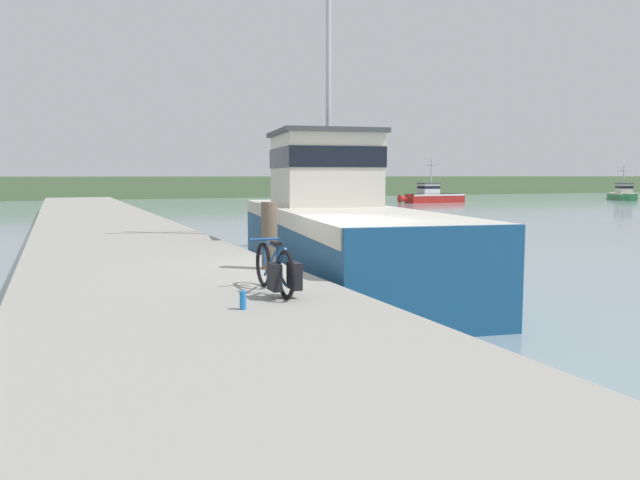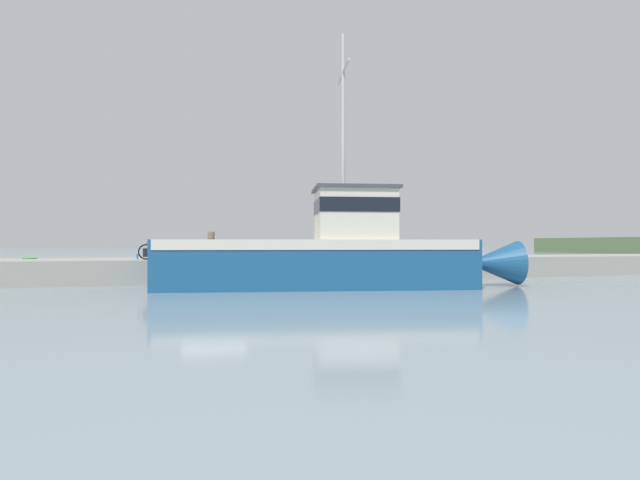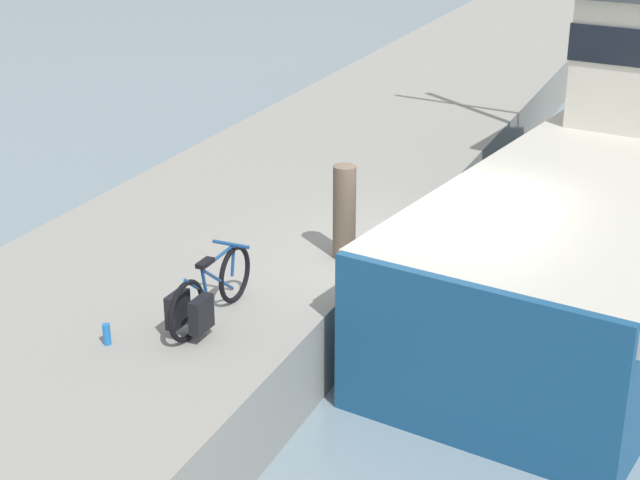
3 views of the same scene
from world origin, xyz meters
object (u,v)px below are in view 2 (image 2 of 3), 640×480
(bicycle_touring, at_px, (155,252))
(mooring_post, at_px, (211,246))
(fishing_boat_main, at_px, (334,252))
(water_bottle_on_curb, at_px, (137,257))

(bicycle_touring, distance_m, mooring_post, 2.40)
(bicycle_touring, bearing_deg, mooring_post, 75.16)
(bicycle_touring, xyz_separation_m, mooring_post, (0.65, 2.30, 0.25))
(fishing_boat_main, xyz_separation_m, water_bottle_on_curb, (-4.55, -7.53, -0.25))
(bicycle_touring, xyz_separation_m, water_bottle_on_curb, (-0.71, -0.77, -0.22))
(mooring_post, relative_size, water_bottle_on_curb, 5.17)
(bicycle_touring, relative_size, mooring_post, 1.42)
(fishing_boat_main, xyz_separation_m, mooring_post, (-3.19, -4.47, 0.22))
(water_bottle_on_curb, bearing_deg, mooring_post, 66.04)
(fishing_boat_main, distance_m, bicycle_touring, 7.78)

